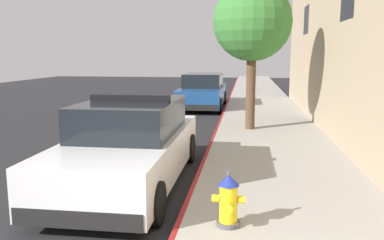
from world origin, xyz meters
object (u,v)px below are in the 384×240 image
object	(u,v)px
parked_car_silver_ahead	(203,92)
fire_hydrant	(228,201)
street_tree	(252,22)
police_cruiser	(130,145)

from	to	relation	value
parked_car_silver_ahead	fire_hydrant	world-z (taller)	parked_car_silver_ahead
parked_car_silver_ahead	fire_hydrant	xyz separation A→B (m)	(1.76, -12.98, -0.23)
fire_hydrant	street_tree	world-z (taller)	street_tree
street_tree	police_cruiser	bearing A→B (deg)	-113.67
police_cruiser	fire_hydrant	bearing A→B (deg)	-46.02
parked_car_silver_ahead	fire_hydrant	distance (m)	13.10
fire_hydrant	police_cruiser	bearing A→B (deg)	133.98
police_cruiser	fire_hydrant	world-z (taller)	police_cruiser
street_tree	fire_hydrant	bearing A→B (deg)	-92.70
parked_car_silver_ahead	street_tree	distance (m)	6.74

